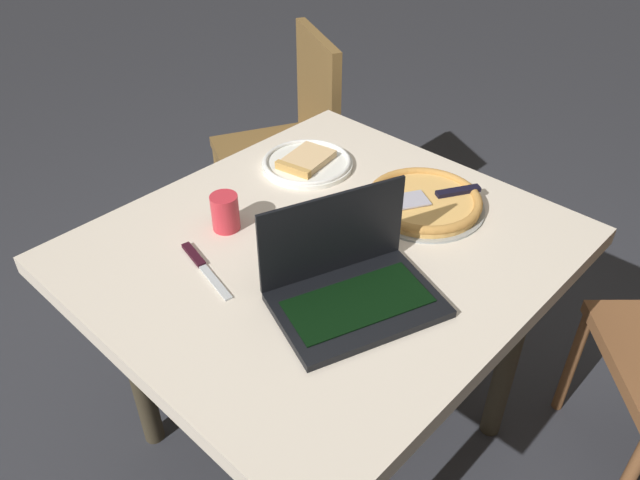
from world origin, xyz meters
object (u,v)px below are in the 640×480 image
at_px(pizza_plate, 307,163).
at_px(table_knife, 201,265).
at_px(laptop, 350,282).
at_px(pizza_tray, 424,201).
at_px(drink_cup, 225,212).
at_px(chair_far, 291,138).
at_px(dining_table, 324,270).

relative_size(pizza_plate, table_knife, 1.15).
distance_m(laptop, pizza_tray, 0.41).
relative_size(laptop, drink_cup, 4.31).
height_order(table_knife, drink_cup, drink_cup).
height_order(laptop, drink_cup, laptop).
bearing_deg(chair_far, pizza_tray, -111.35).
xyz_separation_m(pizza_plate, chair_far, (0.39, 0.48, -0.24)).
relative_size(dining_table, pizza_tray, 3.44).
bearing_deg(laptop, dining_table, 58.67).
xyz_separation_m(dining_table, pizza_tray, (0.29, -0.09, 0.11)).
xyz_separation_m(dining_table, table_knife, (-0.26, 0.15, 0.09)).
distance_m(pizza_plate, table_knife, 0.51).
bearing_deg(dining_table, drink_cup, 119.31).
height_order(pizza_tray, chair_far, chair_far).
bearing_deg(laptop, drink_cup, 92.45).
bearing_deg(pizza_tray, pizza_plate, 99.38).
distance_m(pizza_plate, pizza_tray, 0.38).
height_order(laptop, table_knife, laptop).
bearing_deg(pizza_tray, chair_far, 68.65).
relative_size(table_knife, drink_cup, 2.43).
xyz_separation_m(pizza_tray, chair_far, (0.33, 0.85, -0.25)).
bearing_deg(laptop, pizza_plate, 53.74).
distance_m(dining_table, table_knife, 0.31).
height_order(pizza_plate, table_knife, pizza_plate).
distance_m(pizza_plate, drink_cup, 0.36).
xyz_separation_m(pizza_plate, drink_cup, (-0.36, -0.06, 0.04)).
distance_m(drink_cup, chair_far, 0.96).
bearing_deg(laptop, table_knife, 115.71).
distance_m(pizza_plate, chair_far, 0.66).
bearing_deg(pizza_tray, table_knife, 157.30).
relative_size(pizza_tray, table_knife, 1.39).
distance_m(pizza_tray, table_knife, 0.60).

